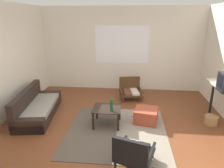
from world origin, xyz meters
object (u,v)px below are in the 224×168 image
object	(u,v)px
couch	(37,108)
armchair_by_window	(130,89)
wicker_basket	(211,120)
ottoman_orange	(146,115)
coffee_table	(107,111)
armchair_striped_foreground	(133,153)
glass_bottle	(111,105)

from	to	relation	value
couch	armchair_by_window	world-z (taller)	couch
wicker_basket	ottoman_orange	bearing A→B (deg)	-178.68
coffee_table	armchair_striped_foreground	xyz separation A→B (m)	(0.59, -1.33, -0.07)
armchair_by_window	armchair_striped_foreground	world-z (taller)	armchair_by_window
armchair_by_window	glass_bottle	xyz separation A→B (m)	(-0.40, -1.82, 0.27)
coffee_table	armchair_by_window	xyz separation A→B (m)	(0.51, 1.71, -0.06)
couch	wicker_basket	size ratio (longest dim) A/B	6.83
coffee_table	armchair_by_window	size ratio (longest dim) A/B	0.85
coffee_table	ottoman_orange	distance (m)	0.93
armchair_by_window	ottoman_orange	xyz separation A→B (m)	(0.38, -1.48, -0.11)
armchair_striped_foreground	ottoman_orange	bearing A→B (deg)	79.08
armchair_striped_foreground	coffee_table	bearing A→B (deg)	113.75
armchair_by_window	glass_bottle	world-z (taller)	glass_bottle
armchair_striped_foreground	wicker_basket	world-z (taller)	armchair_striped_foreground
couch	coffee_table	xyz separation A→B (m)	(1.80, -0.32, 0.14)
armchair_striped_foreground	glass_bottle	bearing A→B (deg)	111.22
ottoman_orange	glass_bottle	distance (m)	0.93
armchair_by_window	couch	bearing A→B (deg)	-148.92
coffee_table	ottoman_orange	world-z (taller)	coffee_table
coffee_table	armchair_striped_foreground	world-z (taller)	armchair_striped_foreground
ottoman_orange	wicker_basket	xyz separation A→B (m)	(1.48, 0.03, -0.06)
glass_bottle	armchair_striped_foreground	bearing A→B (deg)	-68.78
couch	glass_bottle	distance (m)	1.99
couch	glass_bottle	bearing A→B (deg)	-12.69
wicker_basket	coffee_table	bearing A→B (deg)	-173.81
wicker_basket	armchair_striped_foreground	bearing A→B (deg)	-138.24
couch	glass_bottle	size ratio (longest dim) A/B	6.36
couch	armchair_striped_foreground	xyz separation A→B (m)	(2.38, -1.65, 0.06)
couch	armchair_striped_foreground	bearing A→B (deg)	-34.68
coffee_table	armchair_striped_foreground	bearing A→B (deg)	-66.25
couch	wicker_basket	distance (m)	4.17
couch	coffee_table	world-z (taller)	couch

